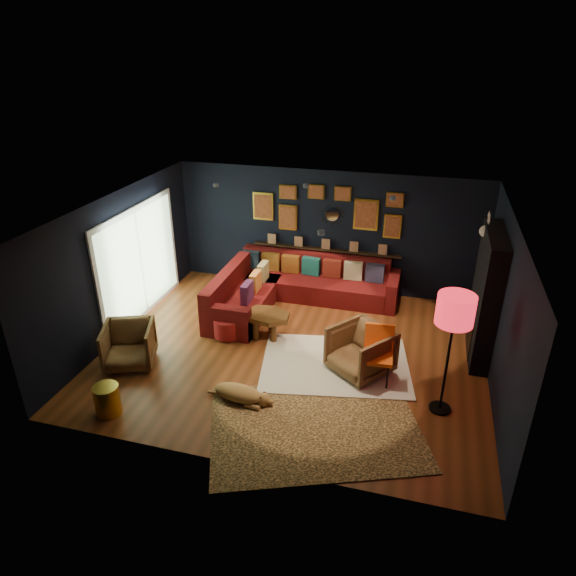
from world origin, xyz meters
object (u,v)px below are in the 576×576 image
(armchair_right, at_px, (361,349))
(gold_stool, at_px, (107,400))
(armchair_left, at_px, (129,343))
(floor_lamp, at_px, (455,314))
(sectional, at_px, (287,288))
(pouf, at_px, (228,326))
(dog, at_px, (238,390))
(orange_chair, at_px, (378,349))
(coffee_table, at_px, (267,318))

(armchair_right, height_order, gold_stool, armchair_right)
(armchair_left, height_order, floor_lamp, floor_lamp)
(armchair_left, height_order, armchair_right, armchair_right)
(sectional, relative_size, pouf, 6.37)
(gold_stool, bearing_deg, armchair_right, 30.64)
(dog, bearing_deg, armchair_left, 174.60)
(armchair_right, bearing_deg, armchair_left, -130.30)
(sectional, relative_size, orange_chair, 3.53)
(coffee_table, relative_size, pouf, 1.89)
(coffee_table, bearing_deg, sectional, 90.58)
(floor_lamp, bearing_deg, sectional, 138.80)
(armchair_left, bearing_deg, coffee_table, 16.19)
(orange_chair, bearing_deg, sectional, 129.22)
(pouf, bearing_deg, sectional, 66.91)
(armchair_left, bearing_deg, dog, -32.50)
(armchair_right, relative_size, gold_stool, 1.91)
(dog, bearing_deg, sectional, 98.99)
(sectional, distance_m, armchair_right, 2.77)
(armchair_right, height_order, dog, armchair_right)
(sectional, height_order, gold_stool, sectional)
(orange_chair, bearing_deg, pouf, 163.32)
(pouf, distance_m, orange_chair, 2.88)
(armchair_left, bearing_deg, gold_stool, -94.64)
(sectional, relative_size, dog, 3.17)
(armchair_left, xyz_separation_m, floor_lamp, (5.05, 0.17, 1.20))
(armchair_right, distance_m, dog, 2.09)
(sectional, relative_size, coffee_table, 3.37)
(gold_stool, height_order, orange_chair, orange_chair)
(pouf, distance_m, gold_stool, 2.65)
(armchair_right, bearing_deg, sectional, 168.62)
(orange_chair, height_order, dog, orange_chair)
(gold_stool, height_order, floor_lamp, floor_lamp)
(armchair_right, xyz_separation_m, orange_chair, (0.29, -0.14, 0.13))
(coffee_table, xyz_separation_m, armchair_right, (1.80, -0.66, 0.05))
(orange_chair, distance_m, dog, 2.28)
(coffee_table, height_order, pouf, coffee_table)
(sectional, distance_m, floor_lamp, 4.34)
(sectional, distance_m, armchair_left, 3.48)
(armchair_left, xyz_separation_m, armchair_right, (3.75, 0.80, 0.04))
(orange_chair, bearing_deg, coffee_table, 154.87)
(sectional, relative_size, gold_stool, 7.33)
(pouf, bearing_deg, armchair_left, -134.25)
(dog, bearing_deg, coffee_table, 100.54)
(coffee_table, relative_size, armchair_right, 1.14)
(sectional, xyz_separation_m, coffee_table, (0.01, -1.43, 0.07))
(armchair_left, distance_m, orange_chair, 4.10)
(floor_lamp, bearing_deg, orange_chair, 153.52)
(armchair_left, relative_size, gold_stool, 1.75)
(armchair_left, height_order, dog, armchair_left)
(gold_stool, distance_m, dog, 1.91)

